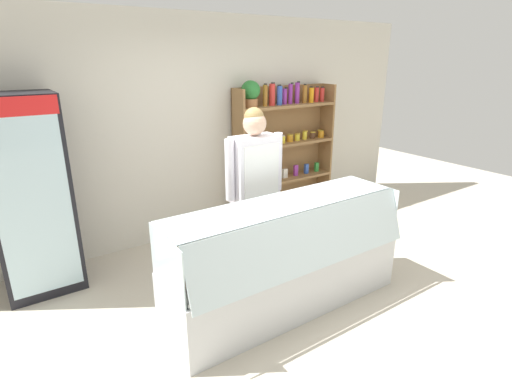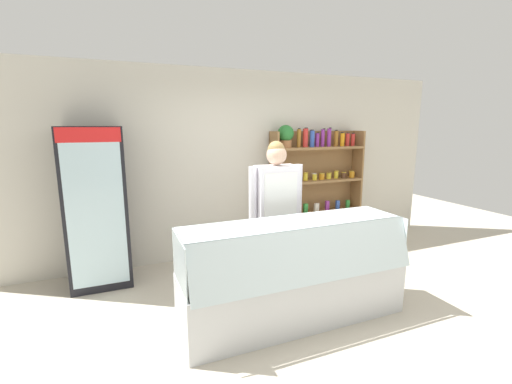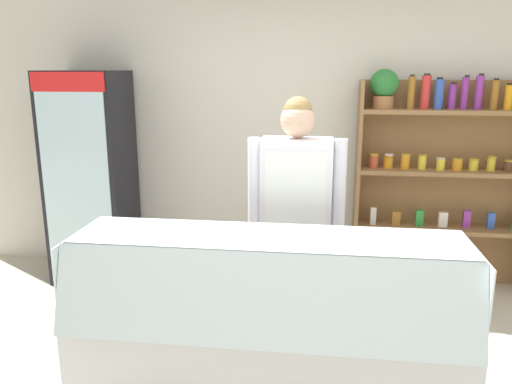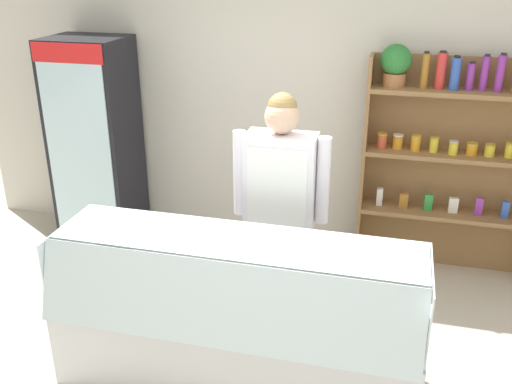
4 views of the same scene
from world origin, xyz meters
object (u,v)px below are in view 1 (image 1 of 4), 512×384
(shelving_unit, at_px, (280,141))
(deli_display_case, at_px, (285,276))
(drinks_fridge, at_px, (30,197))
(shop_clerk, at_px, (255,178))

(shelving_unit, distance_m, deli_display_case, 2.38)
(drinks_fridge, xyz_separation_m, shop_clerk, (1.92, -0.93, 0.09))
(drinks_fridge, relative_size, shelving_unit, 0.99)
(drinks_fridge, distance_m, shelving_unit, 3.12)
(shelving_unit, height_order, deli_display_case, shelving_unit)
(drinks_fridge, distance_m, shop_clerk, 2.13)
(deli_display_case, bearing_deg, drinks_fridge, 137.98)
(drinks_fridge, height_order, deli_display_case, drinks_fridge)
(shelving_unit, xyz_separation_m, deli_display_case, (-1.32, -1.82, -0.79))
(shelving_unit, distance_m, shop_clerk, 1.65)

